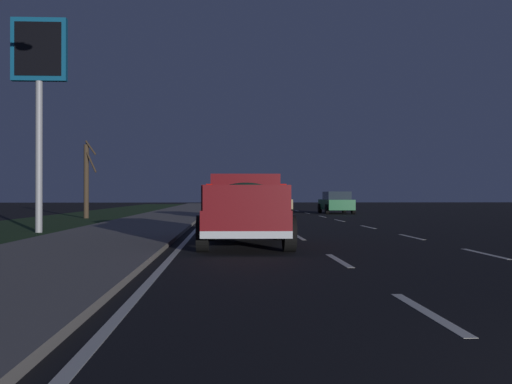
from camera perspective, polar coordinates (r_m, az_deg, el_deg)
ground at (r=30.09m, az=4.81°, el=-2.78°), size 144.00×144.00×0.00m
sidewalk_shoulder at (r=30.03m, az=-9.44°, el=-2.66°), size 108.00×4.00×0.12m
grass_verge at (r=31.01m, az=-18.67°, el=-2.68°), size 108.00×6.00×0.01m
lane_markings at (r=32.55m, az=-1.23°, el=-2.58°), size 108.00×7.04×0.01m
pickup_truck at (r=15.47m, az=-1.02°, el=-1.51°), size 5.47×2.37×1.87m
sedan_white at (r=31.64m, az=-1.99°, el=-1.23°), size 4.42×2.06×1.54m
sedan_tan at (r=44.43m, az=2.10°, el=-0.96°), size 4.42×2.05×1.54m
sedan_green at (r=41.88m, az=7.74°, el=-1.00°), size 4.41×2.05×1.54m
gas_price_sign at (r=22.31m, az=-20.19°, el=10.94°), size 0.27×1.90×7.48m
bare_tree_far at (r=34.41m, az=-16.02°, el=1.27°), size 1.83×0.94×4.37m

